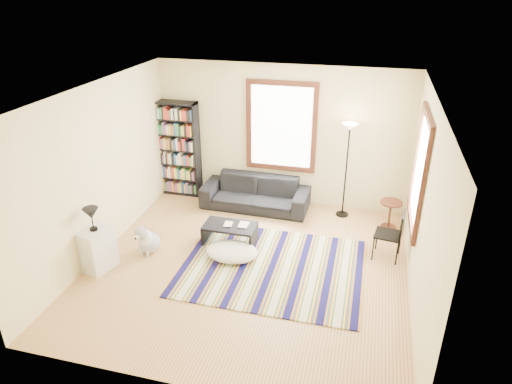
% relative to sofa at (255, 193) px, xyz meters
% --- Properties ---
extents(floor, '(5.00, 5.00, 0.10)m').
position_rel_sofa_xyz_m(floor, '(0.41, -2.05, -0.36)').
color(floor, tan).
rests_on(floor, ground).
extents(ceiling, '(5.00, 5.00, 0.10)m').
position_rel_sofa_xyz_m(ceiling, '(0.41, -2.05, 2.54)').
color(ceiling, white).
rests_on(ceiling, floor).
extents(wall_back, '(5.00, 0.10, 2.80)m').
position_rel_sofa_xyz_m(wall_back, '(0.41, 0.50, 1.09)').
color(wall_back, beige).
rests_on(wall_back, floor).
extents(wall_front, '(5.00, 0.10, 2.80)m').
position_rel_sofa_xyz_m(wall_front, '(0.41, -4.60, 1.09)').
color(wall_front, beige).
rests_on(wall_front, floor).
extents(wall_left, '(0.10, 5.00, 2.80)m').
position_rel_sofa_xyz_m(wall_left, '(-2.14, -2.05, 1.09)').
color(wall_left, beige).
rests_on(wall_left, floor).
extents(wall_right, '(0.10, 5.00, 2.80)m').
position_rel_sofa_xyz_m(wall_right, '(2.96, -2.05, 1.09)').
color(wall_right, beige).
rests_on(wall_right, floor).
extents(window_back, '(1.20, 0.06, 1.60)m').
position_rel_sofa_xyz_m(window_back, '(0.41, 0.42, 1.29)').
color(window_back, white).
rests_on(window_back, wall_back).
extents(window_right, '(0.06, 1.20, 1.60)m').
position_rel_sofa_xyz_m(window_right, '(2.88, -1.25, 1.29)').
color(window_right, white).
rests_on(window_right, wall_right).
extents(rug, '(2.90, 2.32, 0.02)m').
position_rel_sofa_xyz_m(rug, '(0.79, -2.00, -0.30)').
color(rug, '#0D0C3C').
rests_on(rug, floor).
extents(sofa, '(2.15, 0.88, 0.62)m').
position_rel_sofa_xyz_m(sofa, '(0.00, 0.00, 0.00)').
color(sofa, black).
rests_on(sofa, floor).
extents(bookshelf, '(0.90, 0.30, 2.00)m').
position_rel_sofa_xyz_m(bookshelf, '(-1.73, 0.27, 0.69)').
color(bookshelf, black).
rests_on(bookshelf, floor).
extents(coffee_table, '(0.92, 0.53, 0.36)m').
position_rel_sofa_xyz_m(coffee_table, '(-0.08, -1.45, -0.13)').
color(coffee_table, black).
rests_on(coffee_table, floor).
extents(book_a, '(0.20, 0.16, 0.02)m').
position_rel_sofa_xyz_m(book_a, '(-0.18, -1.45, 0.06)').
color(book_a, beige).
rests_on(book_a, coffee_table).
extents(book_b, '(0.23, 0.17, 0.02)m').
position_rel_sofa_xyz_m(book_b, '(0.07, -1.40, 0.06)').
color(book_b, beige).
rests_on(book_b, coffee_table).
extents(floor_cushion, '(0.98, 0.79, 0.22)m').
position_rel_sofa_xyz_m(floor_cushion, '(0.08, -1.87, -0.20)').
color(floor_cushion, beige).
rests_on(floor_cushion, floor).
extents(floor_lamp, '(0.37, 0.37, 1.86)m').
position_rel_sofa_xyz_m(floor_lamp, '(1.74, 0.10, 0.62)').
color(floor_lamp, black).
rests_on(floor_lamp, floor).
extents(side_table, '(0.49, 0.49, 0.54)m').
position_rel_sofa_xyz_m(side_table, '(2.61, -0.19, -0.04)').
color(side_table, '#3F1F0F').
rests_on(side_table, floor).
extents(folding_chair, '(0.48, 0.46, 0.86)m').
position_rel_sofa_xyz_m(folding_chair, '(2.56, -1.22, 0.12)').
color(folding_chair, black).
rests_on(folding_chair, floor).
extents(white_cabinet, '(0.49, 0.58, 0.70)m').
position_rel_sofa_xyz_m(white_cabinet, '(-1.89, -2.69, 0.04)').
color(white_cabinet, silver).
rests_on(white_cabinet, floor).
extents(table_lamp, '(0.26, 0.26, 0.38)m').
position_rel_sofa_xyz_m(table_lamp, '(-1.89, -2.69, 0.58)').
color(table_lamp, black).
rests_on(table_lamp, white_cabinet).
extents(dog, '(0.47, 0.61, 0.56)m').
position_rel_sofa_xyz_m(dog, '(-1.33, -2.04, -0.03)').
color(dog, silver).
rests_on(dog, floor).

